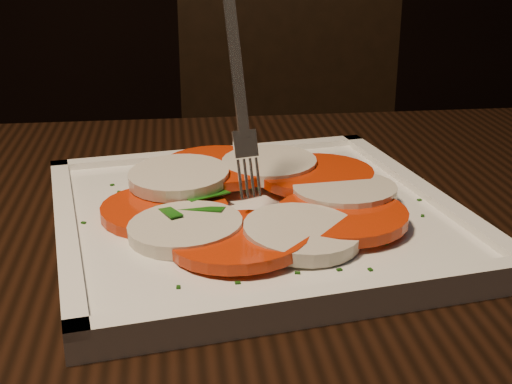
{
  "coord_description": "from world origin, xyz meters",
  "views": [
    {
      "loc": [
        0.01,
        -0.51,
        0.98
      ],
      "look_at": [
        0.07,
        0.0,
        0.78
      ],
      "focal_mm": 50.0,
      "sensor_mm": 36.0,
      "label": 1
    }
  ],
  "objects_px": {
    "table": "(280,376)",
    "fork": "(236,85)",
    "chair": "(289,169)",
    "plate": "(256,219)"
  },
  "relations": [
    {
      "from": "table",
      "to": "fork",
      "type": "bearing_deg",
      "value": 111.79
    },
    {
      "from": "fork",
      "to": "table",
      "type": "bearing_deg",
      "value": -82.15
    },
    {
      "from": "table",
      "to": "chair",
      "type": "height_order",
      "value": "chair"
    },
    {
      "from": "chair",
      "to": "fork",
      "type": "distance_m",
      "value": 0.84
    },
    {
      "from": "table",
      "to": "fork",
      "type": "height_order",
      "value": "fork"
    },
    {
      "from": "table",
      "to": "plate",
      "type": "xyz_separation_m",
      "value": [
        -0.01,
        0.06,
        0.11
      ]
    },
    {
      "from": "chair",
      "to": "table",
      "type": "bearing_deg",
      "value": -92.58
    },
    {
      "from": "table",
      "to": "chair",
      "type": "distance_m",
      "value": 0.84
    },
    {
      "from": "table",
      "to": "plate",
      "type": "relative_size",
      "value": 3.96
    },
    {
      "from": "plate",
      "to": "fork",
      "type": "distance_m",
      "value": 0.11
    }
  ]
}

